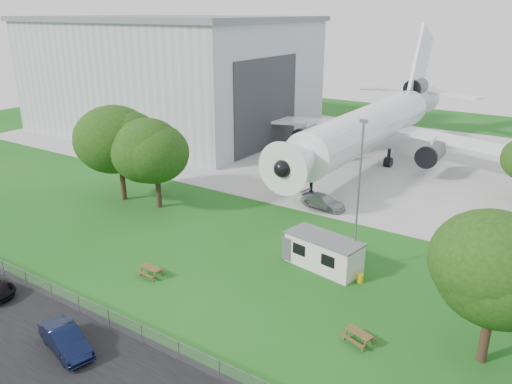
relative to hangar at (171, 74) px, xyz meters
The scene contains 16 objects.
ground 53.16m from the hangar, 43.47° to the right, with size 160.00×160.00×0.00m, color #296C21.
asphalt_strip 62.70m from the hangar, 52.23° to the right, with size 120.00×8.00×0.02m, color black.
concrete_apron 39.17m from the hangar, ahead, with size 120.00×46.00×0.03m, color #B7B7B2.
hangar is the anchor object (origin of this frame).
airliner 36.21m from the hangar, ahead, with size 46.36×47.73×17.69m.
site_cabin 54.12m from the hangar, 34.80° to the right, with size 6.94×3.73×2.62m.
picnic_west 52.40m from the hangar, 49.50° to the right, with size 1.80×1.50×0.76m, color brown, non-canonical shape.
picnic_east 63.61m from the hangar, 37.24° to the right, with size 1.80×1.50×0.76m, color brown, non-canonical shape.
fence 60.00m from the hangar, 50.15° to the right, with size 58.00×0.04×1.30m, color gray.
lamp_mast 55.06m from the hangar, 32.84° to the right, with size 0.16×0.16×12.00m, color slate.
tree_west_big 34.56m from the hangar, 56.48° to the right, with size 8.84×8.84×10.71m.
tree_west_small 37.07m from the hangar, 49.88° to the right, with size 7.69×7.69×9.91m.
tree_east_front 67.13m from the hangar, 32.13° to the right, with size 7.41×7.41×9.64m.
car_centre_sedan 60.89m from the hangar, 53.68° to the right, with size 1.62×4.63×1.53m, color black.
car_ne_hatch 59.85m from the hangar, 24.57° to the right, with size 1.89×4.70×1.60m, color #B8BBBF.
car_apron_van 43.54m from the hangar, 26.50° to the right, with size 2.01×4.94×1.44m, color #A5A8AC.
Camera 1 is at (21.13, -27.13, 19.37)m, focal length 35.00 mm.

